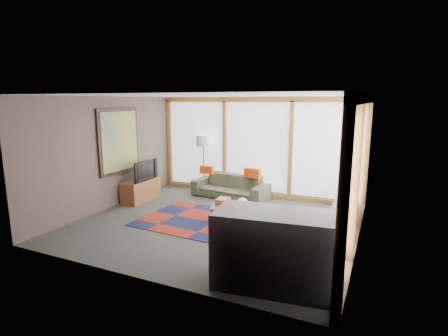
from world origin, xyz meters
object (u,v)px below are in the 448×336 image
at_px(bar_counter, 276,250).
at_px(sofa, 230,186).
at_px(bookshelf, 345,214).
at_px(floor_lamp, 204,164).
at_px(coffee_table, 239,215).
at_px(television, 143,170).
at_px(tv_console, 141,190).

bearing_deg(bar_counter, sofa, 114.51).
bearing_deg(bookshelf, sofa, 160.52).
bearing_deg(sofa, floor_lamp, 171.28).
distance_m(coffee_table, television, 2.92).
relative_size(floor_lamp, bookshelf, 0.70).
xyz_separation_m(bookshelf, television, (-4.80, -0.17, 0.52)).
bearing_deg(floor_lamp, tv_console, -125.00).
relative_size(tv_console, bar_counter, 0.65).
bearing_deg(tv_console, bookshelf, 1.99).
xyz_separation_m(tv_console, bar_counter, (4.30, -2.61, 0.26)).
distance_m(bookshelf, television, 4.83).
distance_m(sofa, bar_counter, 4.50).
bearing_deg(television, tv_console, 90.54).
bearing_deg(floor_lamp, bar_counter, -51.26).
xyz_separation_m(sofa, bookshelf, (2.96, -1.05, -0.01)).
relative_size(floor_lamp, television, 1.76).
distance_m(floor_lamp, bar_counter, 5.23).
relative_size(bookshelf, television, 2.51).
bearing_deg(coffee_table, bookshelf, 19.38).
bearing_deg(floor_lamp, bookshelf, -18.50).
bearing_deg(bookshelf, tv_console, -178.01).
height_order(coffee_table, tv_console, tv_console).
relative_size(bookshelf, bar_counter, 1.34).
bearing_deg(bar_counter, floor_lamp, 121.63).
bearing_deg(tv_console, coffee_table, -10.36).
bearing_deg(sofa, coffee_table, -54.56).
distance_m(floor_lamp, television, 1.73).
height_order(television, bar_counter, bar_counter).
distance_m(sofa, floor_lamp, 1.07).
height_order(sofa, bookshelf, sofa).
height_order(coffee_table, bar_counter, bar_counter).
bearing_deg(bookshelf, television, -177.99).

